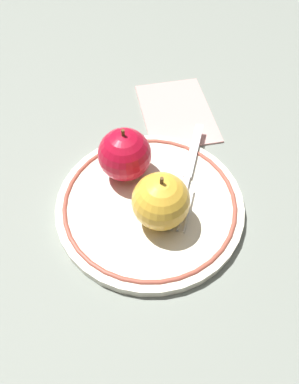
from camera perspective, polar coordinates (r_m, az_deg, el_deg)
ground_plane at (r=0.51m, az=-0.15°, el=-0.89°), size 2.00×2.00×0.00m
plate at (r=0.49m, az=-0.00°, el=-1.92°), size 0.25×0.25×0.02m
apple_red_whole at (r=0.45m, az=1.74°, el=-1.42°), size 0.07×0.07×0.08m
apple_second_whole at (r=0.49m, az=-3.80°, el=5.70°), size 0.07×0.07×0.08m
fork at (r=0.52m, az=6.03°, el=3.49°), size 0.08×0.19×0.00m
napkin_folded at (r=0.63m, az=4.16°, el=12.07°), size 0.12×0.17×0.01m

